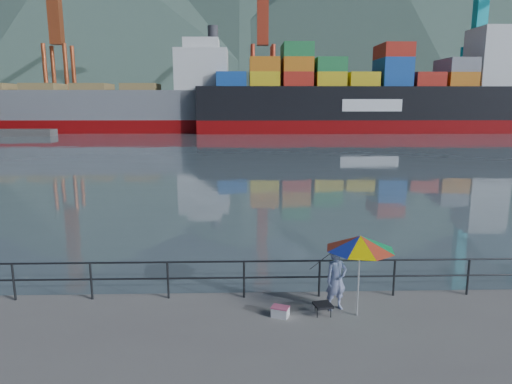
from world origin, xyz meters
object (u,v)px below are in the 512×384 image
(fisherman, at_px, (336,280))
(bulk_carrier, at_px, (116,107))
(container_ship, at_px, (374,97))
(beach_umbrella, at_px, (360,243))
(cooler_bag, at_px, (280,312))

(fisherman, distance_m, bulk_carrier, 76.72)
(fisherman, height_order, container_ship, container_ship)
(beach_umbrella, bearing_deg, fisherman, 141.32)
(bulk_carrier, height_order, container_ship, container_ship)
(cooler_bag, relative_size, bulk_carrier, 0.01)
(beach_umbrella, bearing_deg, container_ship, 73.98)
(beach_umbrella, bearing_deg, cooler_bag, -179.46)
(cooler_bag, height_order, bulk_carrier, bulk_carrier)
(beach_umbrella, height_order, container_ship, container_ship)
(beach_umbrella, distance_m, bulk_carrier, 77.18)
(container_ship, bearing_deg, beach_umbrella, -106.02)
(cooler_bag, distance_m, container_ship, 74.71)
(cooler_bag, xyz_separation_m, container_ship, (22.28, 71.08, 5.73))
(beach_umbrella, xyz_separation_m, container_ship, (20.40, 71.06, 4.00))
(cooler_bag, bearing_deg, fisherman, 37.79)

